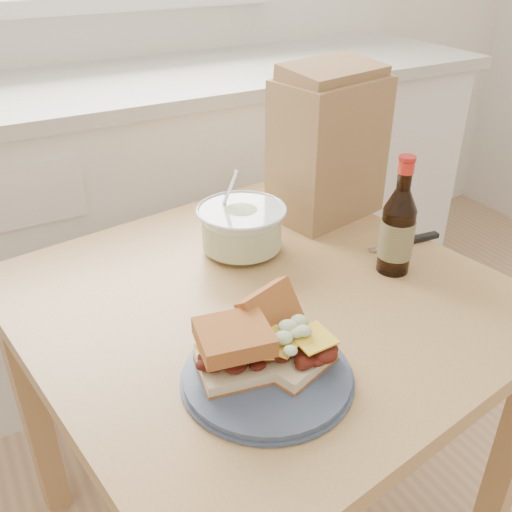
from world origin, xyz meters
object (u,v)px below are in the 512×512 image
dining_table (262,336)px  plate (267,376)px  coleslaw_bowl (242,230)px  beer_bottle (397,230)px  paper_bag (328,149)px

dining_table → plate: plate is taller
coleslaw_bowl → dining_table: bearing=-105.4°
dining_table → beer_bottle: size_ratio=3.99×
coleslaw_bowl → paper_bag: (0.27, 0.07, 0.11)m
dining_table → coleslaw_bowl: coleslaw_bowl is taller
beer_bottle → paper_bag: 0.30m
plate → coleslaw_bowl: bearing=67.2°
beer_bottle → paper_bag: size_ratio=0.76×
plate → coleslaw_bowl: (0.16, 0.38, 0.04)m
dining_table → plate: (-0.12, -0.22, 0.11)m
dining_table → beer_bottle: bearing=-20.4°
dining_table → paper_bag: size_ratio=3.01×
paper_bag → coleslaw_bowl: bearing=-177.3°
plate → paper_bag: paper_bag is taller
beer_bottle → paper_bag: bearing=98.7°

